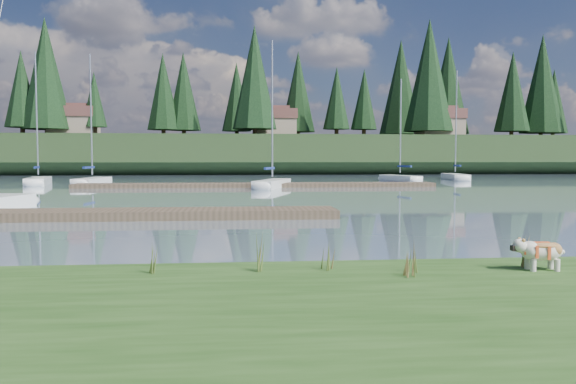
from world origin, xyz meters
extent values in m
plane|color=#7A90A6|center=(0.00, 30.00, 0.00)|extent=(200.00, 200.00, 0.00)
cube|color=#2D501D|center=(0.00, -6.00, 0.17)|extent=(60.00, 9.00, 0.35)
cube|color=black|center=(0.00, 73.00, 2.50)|extent=(200.00, 20.00, 5.00)
cylinder|color=silver|center=(5.00, -2.69, 0.44)|extent=(0.09, 0.09, 0.19)
cylinder|color=silver|center=(5.01, -2.50, 0.44)|extent=(0.09, 0.09, 0.19)
cylinder|color=silver|center=(5.38, -2.70, 0.44)|extent=(0.09, 0.09, 0.19)
cylinder|color=silver|center=(5.38, -2.51, 0.44)|extent=(0.09, 0.09, 0.19)
ellipsoid|color=silver|center=(5.20, -2.60, 0.64)|extent=(0.63, 0.33, 0.29)
ellipsoid|color=#AB7540|center=(5.20, -2.60, 0.73)|extent=(0.44, 0.31, 0.10)
ellipsoid|color=silver|center=(4.83, -2.58, 0.73)|extent=(0.22, 0.23, 0.21)
cube|color=black|center=(4.74, -2.58, 0.70)|extent=(0.07, 0.11, 0.08)
ellipsoid|color=white|center=(-8.99, 14.49, 0.22)|extent=(2.00, 2.33, 0.70)
cube|color=#4C3D2C|center=(-4.00, 9.00, 0.15)|extent=(16.00, 2.00, 0.30)
cube|color=#4C3D2C|center=(2.00, 30.00, 0.15)|extent=(26.00, 2.20, 0.30)
cube|color=white|center=(-15.31, 35.65, 0.22)|extent=(2.82, 6.57, 0.70)
ellipsoid|color=white|center=(-16.01, 38.78, 0.22)|extent=(1.75, 2.01, 0.70)
cylinder|color=silver|center=(-15.31, 35.65, 5.66)|extent=(0.12, 0.12, 9.71)
cube|color=navy|center=(-15.12, 34.80, 1.40)|extent=(0.75, 2.53, 0.20)
cube|color=white|center=(-10.82, 34.51, 0.22)|extent=(1.75, 6.10, 0.70)
ellipsoid|color=white|center=(-10.63, 37.52, 0.22)|extent=(1.42, 1.72, 0.70)
cylinder|color=silver|center=(-10.82, 34.51, 5.51)|extent=(0.12, 0.12, 9.42)
cube|color=navy|center=(-10.87, 33.69, 1.40)|extent=(0.35, 2.40, 0.20)
cube|color=white|center=(3.04, 29.20, 0.22)|extent=(3.18, 6.24, 0.70)
ellipsoid|color=white|center=(3.97, 32.10, 0.22)|extent=(1.78, 1.99, 0.70)
cylinder|color=silver|center=(3.04, 29.20, 5.60)|extent=(0.12, 0.12, 9.61)
cube|color=navy|center=(2.79, 28.40, 1.40)|extent=(0.93, 2.37, 0.20)
cube|color=white|center=(15.17, 38.58, 0.22)|extent=(2.58, 5.57, 0.70)
ellipsoid|color=white|center=(14.48, 41.21, 0.22)|extent=(1.53, 1.74, 0.70)
cylinder|color=silver|center=(15.17, 38.58, 4.99)|extent=(0.12, 0.12, 8.39)
cube|color=navy|center=(15.36, 37.86, 1.40)|extent=(0.75, 2.14, 0.20)
cube|color=white|center=(21.97, 42.73, 0.22)|extent=(2.60, 6.77, 0.70)
ellipsoid|color=white|center=(22.53, 45.98, 0.22)|extent=(1.73, 2.02, 0.70)
cylinder|color=silver|center=(21.97, 42.73, 5.73)|extent=(0.12, 0.12, 9.86)
cube|color=navy|center=(21.82, 41.84, 1.40)|extent=(0.64, 2.63, 0.20)
cone|color=#475B23|center=(0.78, -2.24, 0.65)|extent=(0.03, 0.03, 0.59)
cone|color=brown|center=(0.89, -2.31, 0.59)|extent=(0.03, 0.03, 0.47)
cone|color=#475B23|center=(0.84, -2.21, 0.67)|extent=(0.03, 0.03, 0.65)
cone|color=brown|center=(0.92, -2.27, 0.56)|extent=(0.03, 0.03, 0.41)
cone|color=#475B23|center=(0.80, -2.32, 0.62)|extent=(0.03, 0.03, 0.53)
cone|color=#475B23|center=(1.85, -2.25, 0.57)|extent=(0.03, 0.03, 0.44)
cone|color=brown|center=(1.96, -2.32, 0.52)|extent=(0.03, 0.03, 0.35)
cone|color=#475B23|center=(1.91, -2.22, 0.59)|extent=(0.03, 0.03, 0.48)
cone|color=brown|center=(1.99, -2.28, 0.50)|extent=(0.03, 0.03, 0.31)
cone|color=#475B23|center=(1.87, -2.33, 0.55)|extent=(0.03, 0.03, 0.39)
cone|color=#475B23|center=(3.05, -2.52, 0.60)|extent=(0.03, 0.03, 0.51)
cone|color=brown|center=(3.16, -2.59, 0.55)|extent=(0.03, 0.03, 0.41)
cone|color=#475B23|center=(3.11, -2.49, 0.63)|extent=(0.03, 0.03, 0.56)
cone|color=brown|center=(3.19, -2.55, 0.53)|extent=(0.03, 0.03, 0.36)
cone|color=#475B23|center=(3.07, -2.60, 0.58)|extent=(0.03, 0.03, 0.46)
cone|color=#475B23|center=(-0.86, -2.27, 0.59)|extent=(0.03, 0.03, 0.48)
cone|color=brown|center=(-0.75, -2.34, 0.54)|extent=(0.03, 0.03, 0.38)
cone|color=#475B23|center=(-0.80, -2.24, 0.61)|extent=(0.03, 0.03, 0.52)
cone|color=brown|center=(-0.72, -2.30, 0.52)|extent=(0.03, 0.03, 0.33)
cone|color=#475B23|center=(-0.84, -2.35, 0.56)|extent=(0.03, 0.03, 0.43)
cone|color=#475B23|center=(2.95, -2.86, 0.53)|extent=(0.03, 0.03, 0.36)
cone|color=brown|center=(3.06, -2.93, 0.49)|extent=(0.03, 0.03, 0.29)
cone|color=#475B23|center=(3.01, -2.83, 0.55)|extent=(0.03, 0.03, 0.40)
cone|color=brown|center=(3.09, -2.89, 0.48)|extent=(0.03, 0.03, 0.25)
cone|color=#475B23|center=(2.97, -2.94, 0.51)|extent=(0.03, 0.03, 0.32)
cone|color=#475B23|center=(5.00, -2.38, 0.62)|extent=(0.03, 0.03, 0.54)
cone|color=brown|center=(5.11, -2.45, 0.57)|extent=(0.03, 0.03, 0.43)
cone|color=#475B23|center=(5.06, -2.35, 0.65)|extent=(0.03, 0.03, 0.59)
cone|color=brown|center=(5.14, -2.41, 0.54)|extent=(0.03, 0.03, 0.38)
cone|color=#475B23|center=(5.02, -2.46, 0.59)|extent=(0.03, 0.03, 0.49)
cube|color=#33281C|center=(0.00, -1.60, 0.07)|extent=(60.00, 0.50, 0.14)
cylinder|color=#382619|center=(-25.00, 68.00, 5.90)|extent=(0.60, 0.60, 1.80)
cone|color=black|center=(-25.00, 68.00, 13.55)|extent=(6.60, 6.60, 15.00)
cylinder|color=#382619|center=(-10.00, 72.00, 5.90)|extent=(0.60, 0.60, 1.80)
cone|color=black|center=(-10.00, 72.00, 11.75)|extent=(4.84, 4.84, 11.00)
cylinder|color=#382619|center=(3.00, 66.00, 5.90)|extent=(0.60, 0.60, 1.80)
cone|color=black|center=(3.00, 66.00, 13.10)|extent=(6.16, 6.16, 14.00)
cylinder|color=#382619|center=(15.00, 70.00, 5.90)|extent=(0.60, 0.60, 1.80)
cone|color=black|center=(15.00, 70.00, 10.85)|extent=(3.96, 3.96, 9.00)
cylinder|color=#382619|center=(28.00, 68.00, 5.90)|extent=(0.60, 0.60, 1.80)
cone|color=black|center=(28.00, 68.00, 14.00)|extent=(7.04, 7.04, 16.00)
cylinder|color=#382619|center=(42.00, 71.00, 5.90)|extent=(0.60, 0.60, 1.80)
cone|color=black|center=(42.00, 71.00, 12.20)|extent=(5.28, 5.28, 12.00)
cube|color=gray|center=(-22.00, 70.00, 6.40)|extent=(6.00, 5.00, 2.80)
cube|color=brown|center=(-22.00, 70.00, 8.50)|extent=(6.30, 5.30, 1.40)
cube|color=brown|center=(-22.00, 70.00, 9.30)|extent=(4.20, 3.60, 0.70)
cube|color=gray|center=(6.00, 71.00, 6.40)|extent=(6.00, 5.00, 2.80)
cube|color=brown|center=(6.00, 71.00, 8.50)|extent=(6.30, 5.30, 1.40)
cube|color=brown|center=(6.00, 71.00, 9.30)|extent=(4.20, 3.60, 0.70)
cube|color=gray|center=(30.00, 69.00, 6.40)|extent=(6.00, 5.00, 2.80)
cube|color=brown|center=(30.00, 69.00, 8.50)|extent=(6.30, 5.30, 1.40)
cube|color=brown|center=(30.00, 69.00, 9.30)|extent=(4.20, 3.60, 0.70)
camera|label=1|loc=(0.49, -10.80, 2.07)|focal=35.00mm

